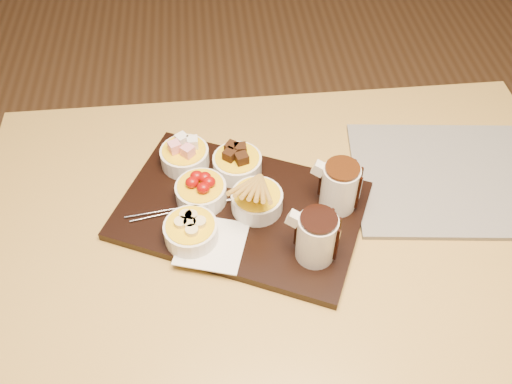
{
  "coord_description": "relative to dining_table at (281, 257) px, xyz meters",
  "views": [
    {
      "loc": [
        -0.12,
        -0.67,
        1.62
      ],
      "look_at": [
        -0.05,
        0.04,
        0.81
      ],
      "focal_mm": 40.0,
      "sensor_mm": 36.0,
      "label": 1
    }
  ],
  "objects": [
    {
      "name": "bowl_biscotti",
      "position": [
        -0.05,
        0.04,
        0.14
      ],
      "size": [
        0.1,
        0.1,
        0.04
      ],
      "primitive_type": "cylinder",
      "color": "white",
      "rests_on": "serving_board"
    },
    {
      "name": "serving_board",
      "position": [
        -0.08,
        0.04,
        0.11
      ],
      "size": [
        0.54,
        0.47,
        0.02
      ],
      "primitive_type": "cube",
      "rotation": [
        0.0,
        0.0,
        -0.43
      ],
      "color": "black",
      "rests_on": "dining_table"
    },
    {
      "name": "bowl_marshmallows",
      "position": [
        -0.18,
        0.17,
        0.14
      ],
      "size": [
        0.1,
        0.1,
        0.04
      ],
      "primitive_type": "cylinder",
      "color": "white",
      "rests_on": "serving_board"
    },
    {
      "name": "fondue_skewers",
      "position": [
        -0.17,
        0.05,
        0.12
      ],
      "size": [
        0.06,
        0.26,
        0.01
      ],
      "primitive_type": null,
      "rotation": [
        0.0,
        0.0,
        -1.45
      ],
      "color": "silver",
      "rests_on": "serving_board"
    },
    {
      "name": "dining_table",
      "position": [
        0.0,
        0.0,
        0.0
      ],
      "size": [
        1.2,
        0.8,
        0.75
      ],
      "color": "#BD9846",
      "rests_on": "ground"
    },
    {
      "name": "bowl_cake",
      "position": [
        -0.08,
        0.14,
        0.14
      ],
      "size": [
        0.1,
        0.1,
        0.04
      ],
      "primitive_type": "cylinder",
      "color": "white",
      "rests_on": "serving_board"
    },
    {
      "name": "pitcher_milk_chocolate",
      "position": [
        0.11,
        0.03,
        0.17
      ],
      "size": [
        0.09,
        0.09,
        0.1
      ],
      "primitive_type": "cylinder",
      "rotation": [
        0.0,
        0.0,
        -0.43
      ],
      "color": "silver",
      "rests_on": "serving_board"
    },
    {
      "name": "pitcher_dark_chocolate",
      "position": [
        0.05,
        -0.08,
        0.17
      ],
      "size": [
        0.09,
        0.09,
        0.1
      ],
      "primitive_type": "cylinder",
      "rotation": [
        0.0,
        0.0,
        -0.43
      ],
      "color": "silver",
      "rests_on": "serving_board"
    },
    {
      "name": "napkin",
      "position": [
        -0.14,
        -0.04,
        0.12
      ],
      "size": [
        0.15,
        0.15,
        0.0
      ],
      "primitive_type": "cube",
      "rotation": [
        0.0,
        0.0,
        -0.29
      ],
      "color": "white",
      "rests_on": "serving_board"
    },
    {
      "name": "bowl_strawberries",
      "position": [
        -0.15,
        0.07,
        0.14
      ],
      "size": [
        0.1,
        0.1,
        0.04
      ],
      "primitive_type": "cylinder",
      "color": "white",
      "rests_on": "serving_board"
    },
    {
      "name": "newspaper",
      "position": [
        0.36,
        0.09,
        0.1
      ],
      "size": [
        0.43,
        0.36,
        0.01
      ],
      "primitive_type": "cube",
      "rotation": [
        0.0,
        0.0,
        -0.11
      ],
      "color": "beige",
      "rests_on": "dining_table"
    },
    {
      "name": "bowl_bananas",
      "position": [
        -0.17,
        -0.02,
        0.14
      ],
      "size": [
        0.1,
        0.1,
        0.04
      ],
      "primitive_type": "cylinder",
      "color": "white",
      "rests_on": "serving_board"
    }
  ]
}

